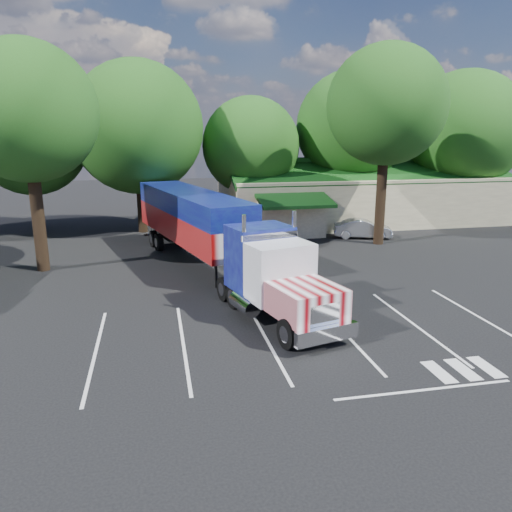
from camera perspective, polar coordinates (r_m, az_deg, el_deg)
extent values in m
plane|color=black|center=(25.36, -1.90, -3.94)|extent=(120.00, 120.00, 0.00)
cube|color=beige|center=(45.85, 11.73, 6.58)|extent=(24.00, 11.00, 4.00)
cube|color=#134414|center=(43.41, 13.15, 9.40)|extent=(24.20, 6.25, 2.10)
cube|color=#134414|center=(47.80, 10.75, 9.94)|extent=(24.20, 6.25, 2.10)
cube|color=beige|center=(37.98, 3.89, 4.37)|extent=(5.00, 2.50, 2.80)
cube|color=#134414|center=(36.51, 4.47, 6.34)|extent=(5.40, 3.19, 0.80)
cylinder|color=black|center=(42.92, -23.65, 5.16)|extent=(0.70, 0.70, 4.00)
sphere|color=#224914|center=(42.52, -24.35, 12.02)|extent=(8.40, 8.40, 8.40)
cylinder|color=black|center=(40.38, -12.93, 5.71)|extent=(0.70, 0.70, 4.30)
sphere|color=#224914|center=(39.96, -13.41, 14.10)|extent=(10.00, 10.00, 10.00)
cylinder|color=black|center=(42.47, -0.59, 6.00)|extent=(0.70, 0.70, 3.60)
sphere|color=#224914|center=(42.04, -0.60, 12.49)|extent=(8.00, 8.00, 8.00)
cylinder|color=black|center=(45.44, 10.58, 6.88)|extent=(0.70, 0.70, 4.50)
sphere|color=#224914|center=(45.08, 10.93, 14.27)|extent=(9.60, 9.60, 9.60)
cylinder|color=black|center=(49.09, 22.05, 6.27)|extent=(0.70, 0.70, 3.90)
sphere|color=#224914|center=(48.72, 22.71, 13.08)|extent=(10.40, 10.40, 10.40)
cylinder|color=black|center=(30.85, -23.62, 3.90)|extent=(0.70, 0.70, 6.00)
sphere|color=#224914|center=(30.46, -24.75, 14.77)|extent=(7.60, 7.60, 7.60)
cylinder|color=black|center=(36.09, 14.07, 6.42)|extent=(0.70, 0.70, 6.50)
sphere|color=#224914|center=(35.82, 14.70, 16.37)|extent=(8.00, 8.00, 8.00)
cube|color=black|center=(21.64, 2.17, -5.00)|extent=(2.92, 7.37, 0.26)
cube|color=white|center=(18.56, 8.10, -8.86)|extent=(2.60, 0.94, 0.58)
cube|color=white|center=(18.48, 7.80, -6.84)|extent=(1.25, 0.45, 0.94)
cube|color=white|center=(19.35, 5.80, -5.13)|extent=(2.99, 3.06, 1.21)
cube|color=silver|center=(20.87, 2.76, -1.80)|extent=(2.97, 2.30, 2.41)
cube|color=black|center=(20.16, 3.73, -0.85)|extent=(2.35, 0.71, 1.05)
cube|color=white|center=(21.30, 1.63, 2.32)|extent=(2.66, 0.81, 0.26)
cube|color=#0F0C5A|center=(22.42, 0.40, -0.09)|extent=(3.08, 2.71, 2.83)
cylinder|color=white|center=(20.99, -1.36, -0.06)|extent=(0.23, 0.23, 3.57)
cylinder|color=white|center=(22.10, 4.31, 0.64)|extent=(0.23, 0.23, 3.57)
cylinder|color=white|center=(21.12, -1.35, -5.49)|extent=(1.11, 1.80, 0.69)
cylinder|color=white|center=(22.40, 5.23, -4.37)|extent=(1.11, 1.80, 0.69)
cube|color=silver|center=(30.67, -7.39, 3.52)|extent=(6.13, 13.69, 1.57)
cube|color=#0F0A65|center=(30.44, -7.48, 6.14)|extent=(6.13, 13.69, 1.26)
cube|color=black|center=(35.05, -9.73, 2.51)|extent=(2.17, 3.88, 0.37)
cube|color=black|center=(25.60, -4.60, -2.08)|extent=(0.15, 0.15, 1.47)
cube|color=black|center=(26.17, -1.62, -1.67)|extent=(0.15, 0.15, 1.47)
cube|color=white|center=(37.41, -10.79, 2.55)|extent=(2.47, 0.78, 0.13)
cylinder|color=black|center=(18.74, 3.71, -8.86)|extent=(0.66, 1.21, 1.15)
cylinder|color=black|center=(19.86, 9.26, -7.64)|extent=(0.66, 1.21, 1.15)
cylinder|color=black|center=(22.75, -2.45, -4.58)|extent=(0.66, 1.21, 1.15)
cylinder|color=black|center=(23.69, 2.43, -3.81)|extent=(0.66, 1.21, 1.15)
cylinder|color=black|center=(23.76, -3.59, -3.77)|extent=(0.66, 1.21, 1.15)
cylinder|color=black|center=(24.66, 1.13, -3.06)|extent=(0.66, 1.21, 1.15)
cylinder|color=black|center=(34.03, -11.06, 1.55)|extent=(0.66, 1.21, 1.15)
cylinder|color=black|center=(34.66, -7.55, 1.93)|extent=(0.66, 1.21, 1.15)
cylinder|color=black|center=(35.22, -11.62, 1.95)|extent=(0.66, 1.21, 1.15)
cylinder|color=black|center=(35.83, -8.22, 2.31)|extent=(0.66, 1.21, 1.15)
imported|color=black|center=(23.37, 2.86, -3.11)|extent=(0.66, 0.80, 1.90)
imported|color=black|center=(33.14, -1.18, 1.20)|extent=(1.33, 1.65, 0.84)
imported|color=#A9ACB1|center=(38.15, 12.10, 3.06)|extent=(4.52, 2.71, 1.41)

